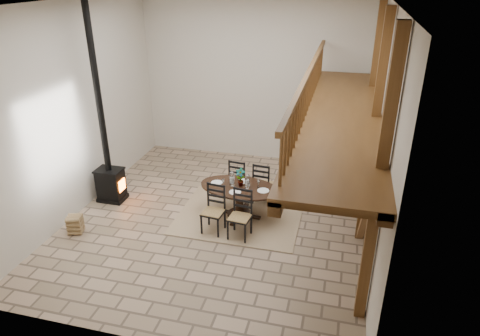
% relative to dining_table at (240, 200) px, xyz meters
% --- Properties ---
extents(ground, '(8.00, 8.00, 0.00)m').
position_rel_dining_table_xyz_m(ground, '(-0.49, -0.22, -0.46)').
color(ground, tan).
rests_on(ground, ground).
extents(room_shell, '(7.02, 8.02, 5.01)m').
position_rel_dining_table_xyz_m(room_shell, '(0.70, -0.22, 2.56)').
color(room_shell, beige).
rests_on(room_shell, ground).
extents(rug, '(3.00, 2.50, 0.02)m').
position_rel_dining_table_xyz_m(rug, '(-0.00, -0.00, -0.45)').
color(rug, tan).
rests_on(rug, ground).
extents(dining_table, '(2.10, 2.31, 1.27)m').
position_rel_dining_table_xyz_m(dining_table, '(0.00, 0.00, 0.00)').
color(dining_table, black).
rests_on(dining_table, ground).
extents(wood_stove, '(0.69, 0.53, 5.00)m').
position_rel_dining_table_xyz_m(wood_stove, '(-3.48, -0.03, 0.66)').
color(wood_stove, black).
rests_on(wood_stove, ground).
extents(log_basket, '(0.48, 0.48, 0.40)m').
position_rel_dining_table_xyz_m(log_basket, '(-3.48, 0.02, -0.29)').
color(log_basket, brown).
rests_on(log_basket, ground).
extents(log_stack, '(0.40, 0.41, 0.44)m').
position_rel_dining_table_xyz_m(log_stack, '(-3.52, -1.65, -0.24)').
color(log_stack, tan).
rests_on(log_stack, ground).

